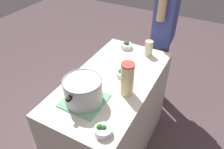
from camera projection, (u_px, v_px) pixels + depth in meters
The scene contains 10 objects.
ground_plane at pixel (112, 146), 2.39m from camera, with size 8.00×8.00×0.00m, color #534245.
counter_slab at pixel (112, 117), 2.10m from camera, with size 1.27×0.67×0.94m, color beige.
dish_cloth at pixel (84, 100), 1.61m from camera, with size 0.29×0.30×0.01m, color #6EAE87.
cooking_pot at pixel (83, 90), 1.55m from camera, with size 0.35×0.28×0.19m.
lemonade_pitcher at pixel (127, 79), 1.61m from camera, with size 0.10×0.10×0.27m.
mason_jar at pixel (149, 48), 2.08m from camera, with size 0.08×0.08×0.15m.
broccoli_bowl_front at pixel (122, 73), 1.83m from camera, with size 0.10×0.10×0.08m.
broccoli_bowl_center at pixel (103, 130), 1.37m from camera, with size 0.11×0.11×0.07m.
broccoli_bowl_back at pixel (126, 45), 2.21m from camera, with size 0.11×0.11×0.08m.
person_cook at pixel (163, 36), 2.42m from camera, with size 0.50×0.22×1.71m.
Camera 1 is at (-1.26, -0.67, 2.07)m, focal length 35.01 mm.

